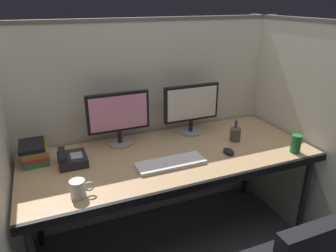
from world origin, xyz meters
name	(u,v)px	position (x,y,z in m)	size (l,w,h in m)	color
cubicle_partition_rear	(149,124)	(0.00, 0.74, 0.79)	(2.21, 0.06, 1.57)	beige
cubicle_partition_left	(1,187)	(-0.99, 0.20, 0.79)	(0.06, 1.41, 1.57)	beige
cubicle_partition_right	(300,130)	(0.99, 0.20, 0.79)	(0.06, 1.41, 1.57)	beige
desk	(172,161)	(0.00, 0.29, 0.69)	(1.90, 0.80, 0.74)	tan
monitor_left	(119,115)	(-0.27, 0.58, 0.96)	(0.43, 0.17, 0.37)	gray
monitor_right	(191,106)	(0.28, 0.57, 0.96)	(0.43, 0.17, 0.37)	gray
keyboard_main	(171,163)	(-0.06, 0.16, 0.75)	(0.43, 0.15, 0.02)	silver
computer_mouse	(229,151)	(0.35, 0.16, 0.76)	(0.06, 0.10, 0.04)	black
soda_can	(296,144)	(0.78, 0.01, 0.80)	(0.07, 0.07, 0.12)	#197233
desk_phone	(71,159)	(-0.62, 0.41, 0.77)	(0.17, 0.19, 0.09)	black
coffee_mug	(79,189)	(-0.63, 0.04, 0.79)	(0.13, 0.08, 0.09)	silver
pen_cup	(235,134)	(0.51, 0.32, 0.79)	(0.08, 0.08, 0.16)	#4C4742
book_stack	(35,152)	(-0.83, 0.54, 0.80)	(0.17, 0.22, 0.12)	#26723F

